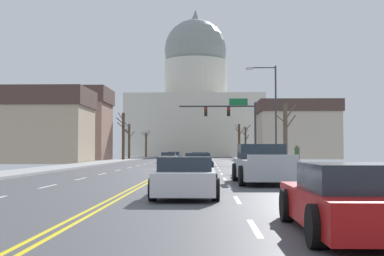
# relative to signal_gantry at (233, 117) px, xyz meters

# --- Properties ---
(ground) EXTENTS (20.00, 180.00, 0.20)m
(ground) POSITION_rel_signal_gantry_xyz_m (-5.36, -13.96, -4.77)
(ground) COLOR #47474C
(signal_gantry) EXTENTS (7.91, 0.41, 6.55)m
(signal_gantry) POSITION_rel_signal_gantry_xyz_m (0.00, 0.00, 0.00)
(signal_gantry) COLOR #28282D
(signal_gantry) RESTS_ON ground
(street_lamp_right) EXTENTS (2.46, 0.24, 8.07)m
(street_lamp_right) POSITION_rel_signal_gantry_xyz_m (2.52, -11.18, 0.14)
(street_lamp_right) COLOR #333338
(street_lamp_right) RESTS_ON ground
(capitol_building) EXTENTS (29.93, 23.79, 34.24)m
(capitol_building) POSITION_rel_signal_gantry_xyz_m (-5.36, 66.05, 7.07)
(capitol_building) COLOR beige
(capitol_building) RESTS_ON ground
(sedan_near_00) EXTENTS (1.96, 4.28, 1.21)m
(sedan_near_00) POSITION_rel_signal_gantry_xyz_m (-3.34, -4.40, -4.21)
(sedan_near_00) COLOR silver
(sedan_near_00) RESTS_ON ground
(sedan_near_01) EXTENTS (2.11, 4.65, 1.18)m
(sedan_near_01) POSITION_rel_signal_gantry_xyz_m (-3.55, -11.24, -4.22)
(sedan_near_01) COLOR #B71414
(sedan_near_01) RESTS_ON ground
(sedan_near_02) EXTENTS (2.14, 4.41, 1.20)m
(sedan_near_02) POSITION_rel_signal_gantry_xyz_m (-3.34, -17.44, -4.22)
(sedan_near_02) COLOR navy
(sedan_near_02) RESTS_ON ground
(sedan_near_03) EXTENTS (2.19, 4.68, 1.15)m
(sedan_near_03) POSITION_rel_signal_gantry_xyz_m (-0.12, -24.82, -4.24)
(sedan_near_03) COLOR navy
(sedan_near_03) RESTS_ON ground
(pickup_truck_near_04) EXTENTS (2.45, 5.56, 1.66)m
(pickup_truck_near_04) POSITION_rel_signal_gantry_xyz_m (-0.34, -30.72, -4.05)
(pickup_truck_near_04) COLOR #ADB2B7
(pickup_truck_near_04) RESTS_ON ground
(sedan_near_05) EXTENTS (1.95, 4.30, 1.20)m
(sedan_near_05) POSITION_rel_signal_gantry_xyz_m (-3.34, -37.19, -4.21)
(sedan_near_05) COLOR silver
(sedan_near_05) RESTS_ON ground
(sedan_near_06) EXTENTS (1.99, 4.44, 1.18)m
(sedan_near_06) POSITION_rel_signal_gantry_xyz_m (-0.27, -43.85, -4.23)
(sedan_near_06) COLOR #B71414
(sedan_near_06) RESTS_ON ground
(sedan_oncoming_00) EXTENTS (2.00, 4.62, 1.13)m
(sedan_oncoming_00) POSITION_rel_signal_gantry_xyz_m (-7.14, 6.48, -4.24)
(sedan_oncoming_00) COLOR silver
(sedan_oncoming_00) RESTS_ON ground
(sedan_oncoming_01) EXTENTS (2.05, 4.39, 1.15)m
(sedan_oncoming_01) POSITION_rel_signal_gantry_xyz_m (-7.25, 17.44, -4.24)
(sedan_oncoming_01) COLOR navy
(sedan_oncoming_01) RESTS_ON ground
(flank_building_00) EXTENTS (13.95, 8.66, 10.21)m
(flank_building_00) POSITION_rel_signal_gantry_xyz_m (-23.62, 20.18, 0.39)
(flank_building_00) COLOR #8C6656
(flank_building_00) RESTS_ON ground
(flank_building_01) EXTENTS (10.88, 8.03, 7.94)m
(flank_building_01) POSITION_rel_signal_gantry_xyz_m (-20.72, 1.77, -0.76)
(flank_building_01) COLOR tan
(flank_building_01) RESTS_ON ground
(flank_building_02) EXTENTS (12.65, 10.00, 9.20)m
(flank_building_02) POSITION_rel_signal_gantry_xyz_m (11.73, 29.92, -0.13)
(flank_building_02) COLOR #B2A38E
(flank_building_02) RESTS_ON ground
(bare_tree_00) EXTENTS (1.28, 2.03, 5.12)m
(bare_tree_00) POSITION_rel_signal_gantry_xyz_m (3.17, 25.67, -2.10)
(bare_tree_00) COLOR #423328
(bare_tree_00) RESTS_ON ground
(bare_tree_01) EXTENTS (1.94, 2.07, 5.69)m
(bare_tree_01) POSITION_rel_signal_gantry_xyz_m (-14.22, 22.77, -1.92)
(bare_tree_01) COLOR #4C3D2D
(bare_tree_01) RESTS_ON ground
(bare_tree_02) EXTENTS (1.80, 2.28, 5.48)m
(bare_tree_02) POSITION_rel_signal_gantry_xyz_m (2.50, 30.76, -1.81)
(bare_tree_02) COLOR #4C3D2D
(bare_tree_02) RESTS_ON ground
(bare_tree_03) EXTENTS (2.13, 2.35, 6.26)m
(bare_tree_03) POSITION_rel_signal_gantry_xyz_m (-13.86, 15.32, -1.41)
(bare_tree_03) COLOR #423328
(bare_tree_03) RESTS_ON ground
(bare_tree_04) EXTENTS (1.52, 1.68, 5.06)m
(bare_tree_04) POSITION_rel_signal_gantry_xyz_m (3.66, -10.87, -1.99)
(bare_tree_04) COLOR brown
(bare_tree_04) RESTS_ON ground
(bare_tree_05) EXTENTS (1.57, 2.33, 4.83)m
(bare_tree_05) POSITION_rel_signal_gantry_xyz_m (-13.47, 37.72, -2.34)
(bare_tree_05) COLOR brown
(bare_tree_05) RESTS_ON ground
(pedestrian_00) EXTENTS (0.35, 0.34, 1.74)m
(pedestrian_00) POSITION_rel_signal_gantry_xyz_m (3.05, -13.57, -3.68)
(pedestrian_00) COLOR #4C4238
(pedestrian_00) RESTS_ON ground
(pedestrian_01) EXTENTS (0.35, 0.34, 1.67)m
(pedestrian_01) POSITION_rel_signal_gantry_xyz_m (3.44, -17.33, -3.72)
(pedestrian_01) COLOR #33333D
(pedestrian_01) RESTS_ON ground
(bicycle_parked) EXTENTS (0.12, 1.77, 0.85)m
(bicycle_parked) POSITION_rel_signal_gantry_xyz_m (2.65, -13.53, -4.30)
(bicycle_parked) COLOR black
(bicycle_parked) RESTS_ON ground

